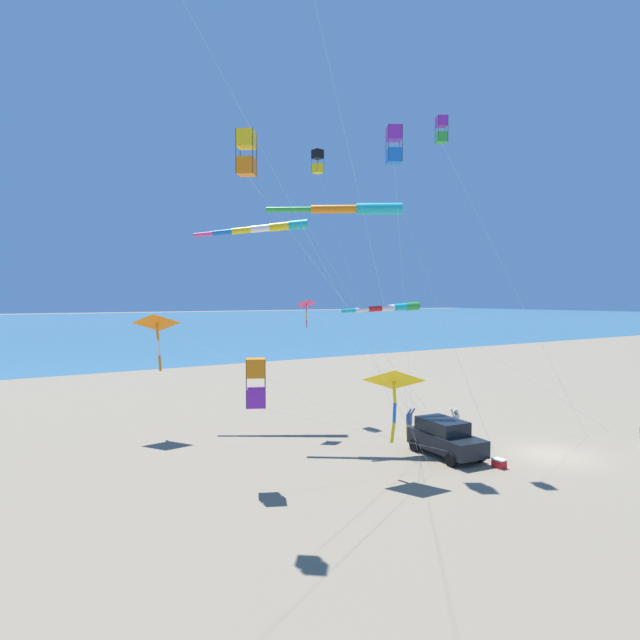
{
  "coord_description": "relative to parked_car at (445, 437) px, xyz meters",
  "views": [
    {
      "loc": [
        17.1,
        -25.25,
        8.14
      ],
      "look_at": [
        -6.88,
        -9.93,
        6.97
      ],
      "focal_mm": 30.67,
      "sensor_mm": 36.0,
      "label": 1
    }
  ],
  "objects": [
    {
      "name": "ocean_water_strip",
      "position": [
        -162.15,
        4.87,
        -0.95
      ],
      "size": [
        240.0,
        600.0,
        0.01
      ],
      "primitive_type": "cube",
      "color": "teal",
      "rests_on": "ground_plane"
    },
    {
      "name": "kite_box_long_streamer_left",
      "position": [
        -13.66,
        0.88,
        16.98
      ],
      "size": [
        8.62,
        1.05,
        18.79
      ],
      "color": "black",
      "rests_on": "ground_plane"
    },
    {
      "name": "kite_delta_long_streamer_right",
      "position": [
        -8.35,
        -3.28,
        6.76
      ],
      "size": [
        9.01,
        5.22,
        8.05
      ],
      "color": "#EF4C93",
      "rests_on": "ground_plane"
    },
    {
      "name": "kite_windsock_white_trailing",
      "position": [
        -5.93,
        -1.46,
        12.35
      ],
      "size": [
        10.68,
        7.74,
        13.64
      ],
      "color": "#1EB7C6",
      "rests_on": "ground_plane"
    },
    {
      "name": "kite_box_teal_far_right",
      "position": [
        0.54,
        -11.34,
        12.74
      ],
      "size": [
        3.88,
        14.93,
        14.56
      ],
      "color": "yellow",
      "rests_on": "ground_plane"
    },
    {
      "name": "parked_car",
      "position": [
        0.0,
        0.0,
        0.0
      ],
      "size": [
        4.47,
        2.44,
        1.85
      ],
      "color": "black",
      "rests_on": "ground_plane"
    },
    {
      "name": "cooler_box",
      "position": [
        2.79,
        0.76,
        -0.74
      ],
      "size": [
        0.62,
        0.42,
        0.42
      ],
      "color": "red",
      "rests_on": "ground_plane"
    },
    {
      "name": "kite_windsock_rainbow_low_near",
      "position": [
        -3.53,
        -0.62,
        6.62
      ],
      "size": [
        6.06,
        15.82,
        7.9
      ],
      "color": "green",
      "rests_on": "ground_plane"
    },
    {
      "name": "kite_delta_orange_high_right",
      "position": [
        -12.39,
        -11.16,
        5.66
      ],
      "size": [
        11.55,
        11.63,
        7.22
      ],
      "color": "orange",
      "rests_on": "ground_plane"
    },
    {
      "name": "kite_windsock_red_high_left",
      "position": [
        -12.62,
        -3.78,
        11.81
      ],
      "size": [
        12.83,
        9.77,
        13.35
      ],
      "color": "#1EB7C6",
      "rests_on": "ground_plane"
    },
    {
      "name": "kite_box_yellow_midlevel",
      "position": [
        -2.23,
        -1.64,
        15.14
      ],
      "size": [
        3.33,
        4.57,
        17.06
      ],
      "color": "purple",
      "rests_on": "ground_plane"
    },
    {
      "name": "person_bystander_far",
      "position": [
        -3.89,
        1.03,
        -0.01
      ],
      "size": [
        0.52,
        0.4,
        1.73
      ],
      "color": "gold",
      "rests_on": "ground_plane"
    },
    {
      "name": "kite_box_black_fish_shape",
      "position": [
        -1.35,
        0.92,
        16.09
      ],
      "size": [
        3.46,
        9.31,
        17.77
      ],
      "color": "purple",
      "rests_on": "ground_plane"
    },
    {
      "name": "kite_delta_blue_topmost",
      "position": [
        1.07,
        -4.36,
        3.43
      ],
      "size": [
        4.8,
        6.56,
        4.99
      ],
      "color": "yellow",
      "rests_on": "ground_plane"
    },
    {
      "name": "person_adult_flyer",
      "position": [
        -1.81,
        2.69,
        0.09
      ],
      "size": [
        0.54,
        0.64,
        1.92
      ],
      "color": "#3D7F51",
      "rests_on": "ground_plane"
    },
    {
      "name": "ground_plane",
      "position": [
        2.85,
        4.87,
        -0.95
      ],
      "size": [
        600.0,
        600.0,
        0.0
      ],
      "primitive_type": "plane",
      "color": "gray"
    },
    {
      "name": "kite_box_purple_drifting",
      "position": [
        -1.2,
        -10.16,
        3.53
      ],
      "size": [
        3.65,
        11.96,
        5.53
      ],
      "color": "orange",
      "rests_on": "ground_plane"
    }
  ]
}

